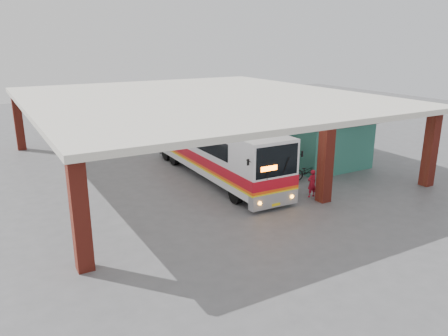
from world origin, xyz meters
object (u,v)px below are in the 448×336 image
coach_bus (215,148)px  motorcycle (308,171)px  pedestrian (312,183)px  red_chair (256,156)px

coach_bus → motorcycle: (4.61, -3.17, -1.35)m
motorcycle → pedestrian: 3.06m
coach_bus → red_chair: size_ratio=17.62×
motorcycle → red_chair: motorcycle is taller
coach_bus → red_chair: 4.85m
coach_bus → pedestrian: size_ratio=8.49×
red_chair → pedestrian: bearing=-120.1°
coach_bus → pedestrian: bearing=-62.5°
motorcycle → coach_bus: bearing=62.5°
motorcycle → red_chair: 5.05m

